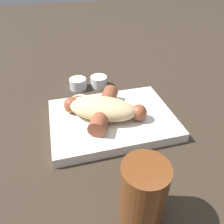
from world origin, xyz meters
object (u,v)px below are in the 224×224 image
object	(u,v)px
sausage	(104,109)
bread_roll	(103,109)
condiment_cup_near	(99,82)
drink_glass	(143,193)
food_tray	(112,119)
condiment_cup_far	(78,84)

from	to	relation	value
sausage	bread_roll	bearing A→B (deg)	-131.06
bread_roll	condiment_cup_near	world-z (taller)	bread_roll
sausage	drink_glass	world-z (taller)	drink_glass
food_tray	sausage	distance (m)	0.03
condiment_cup_near	condiment_cup_far	distance (m)	0.06
food_tray	drink_glass	distance (m)	0.22
bread_roll	condiment_cup_near	size ratio (longest dim) A/B	3.40
drink_glass	bread_roll	bearing A→B (deg)	91.72
food_tray	condiment_cup_far	size ratio (longest dim) A/B	5.69
condiment_cup_near	sausage	bearing A→B (deg)	-97.70
sausage	drink_glass	size ratio (longest dim) A/B	1.63
bread_roll	sausage	world-z (taller)	bread_roll
bread_roll	drink_glass	distance (m)	0.22
condiment_cup_near	drink_glass	xyz separation A→B (m)	(-0.02, -0.39, 0.04)
bread_roll	condiment_cup_near	bearing A→B (deg)	80.95
bread_roll	condiment_cup_far	bearing A→B (deg)	100.15
food_tray	condiment_cup_far	xyz separation A→B (m)	(-0.05, 0.18, 0.00)
food_tray	drink_glass	world-z (taller)	drink_glass
bread_roll	condiment_cup_near	distance (m)	0.18
food_tray	sausage	size ratio (longest dim) A/B	1.59
sausage	condiment_cup_far	world-z (taller)	sausage
food_tray	drink_glass	bearing A→B (deg)	-93.69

